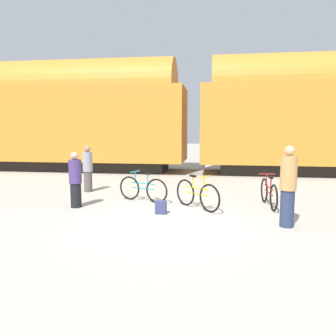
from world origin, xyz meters
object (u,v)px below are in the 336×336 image
person_in_tan (288,186)px  backpack (161,207)px  bicycle_teal (143,189)px  bicycle_maroon (269,193)px  bicycle_yellow (197,194)px  person_in_purple (75,180)px  person_in_grey (88,169)px  freight_train (193,112)px

person_in_tan → backpack: 3.15m
bicycle_teal → person_in_tan: 4.32m
bicycle_maroon → bicycle_yellow: bearing=-164.1°
person_in_tan → bicycle_maroon: bearing=153.7°
person_in_purple → person_in_tan: 5.55m
bicycle_maroon → person_in_grey: size_ratio=1.12×
person_in_purple → bicycle_teal: bearing=-40.4°
freight_train → backpack: size_ratio=75.31×
freight_train → backpack: 8.75m
backpack → person_in_grey: bearing=139.3°
bicycle_teal → bicycle_maroon: (3.66, -0.12, -0.00)m
person_in_purple → bicycle_yellow: bearing=-65.6°
bicycle_maroon → bicycle_teal: bearing=178.1°
person_in_grey → person_in_tan: bearing=-16.0°
bicycle_teal → person_in_tan: person_in_tan is taller
person_in_grey → backpack: 4.01m
backpack → bicycle_yellow: bearing=36.9°
freight_train → backpack: freight_train is taller
freight_train → bicycle_yellow: freight_train is taller
freight_train → bicycle_maroon: 7.96m
bicycle_maroon → person_in_grey: bearing=167.1°
freight_train → bicycle_maroon: (2.63, -7.04, -2.61)m
freight_train → bicycle_teal: bearing=-98.5°
freight_train → bicycle_teal: freight_train is taller
freight_train → person_in_purple: (-2.72, -7.92, -2.22)m
freight_train → bicycle_teal: 7.47m
bicycle_teal → bicycle_yellow: bicycle_yellow is taller
bicycle_yellow → person_in_tan: (2.09, -1.37, 0.52)m
person_in_purple → backpack: size_ratio=4.58×
bicycle_maroon → person_in_purple: 5.44m
bicycle_maroon → backpack: 3.15m
freight_train → person_in_grey: size_ratio=15.96×
person_in_grey → person_in_purple: (0.53, -2.22, -0.03)m
bicycle_teal → person_in_purple: person_in_purple is taller
bicycle_yellow → bicycle_maroon: size_ratio=0.71×
bicycle_teal → bicycle_yellow: size_ratio=1.27×
bicycle_maroon → person_in_grey: person_in_grey is taller
bicycle_maroon → person_in_grey: 6.05m
bicycle_yellow → backpack: size_ratio=3.75×
person_in_grey → person_in_tan: size_ratio=0.88×
person_in_tan → backpack: bearing=-132.4°
bicycle_yellow → bicycle_maroon: bicycle_yellow is taller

